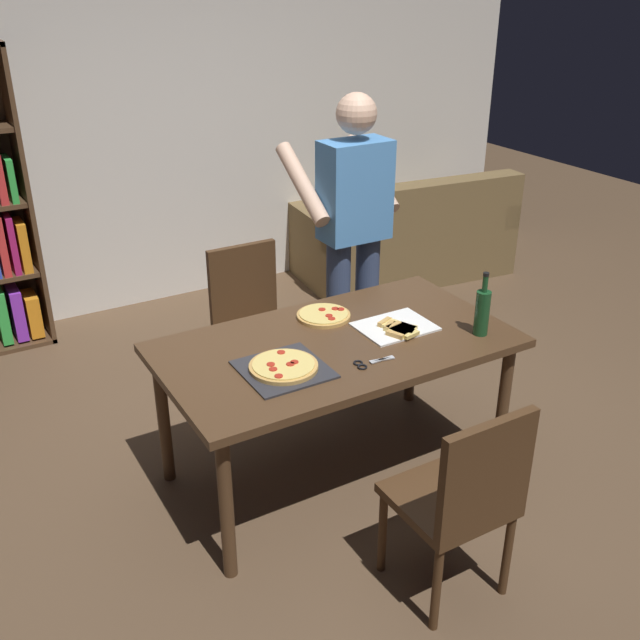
% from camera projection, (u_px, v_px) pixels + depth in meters
% --- Properties ---
extents(ground_plane, '(12.00, 12.00, 0.00)m').
position_uv_depth(ground_plane, '(335.00, 471.00, 3.76)').
color(ground_plane, brown).
extents(back_wall, '(6.40, 0.10, 2.80)m').
position_uv_depth(back_wall, '(146.00, 114.00, 5.18)').
color(back_wall, silver).
rests_on(back_wall, ground_plane).
extents(dining_table, '(1.66, 0.92, 0.75)m').
position_uv_depth(dining_table, '(336.00, 355.00, 3.47)').
color(dining_table, '#4C331E').
rests_on(dining_table, ground_plane).
extents(chair_near_camera, '(0.42, 0.42, 0.90)m').
position_uv_depth(chair_near_camera, '(464.00, 495.00, 2.81)').
color(chair_near_camera, '#472D19').
rests_on(chair_near_camera, ground_plane).
extents(chair_far_side, '(0.42, 0.42, 0.90)m').
position_uv_depth(chair_far_side, '(252.00, 313.00, 4.28)').
color(chair_far_side, '#472D19').
rests_on(chair_far_side, ground_plane).
extents(couch, '(1.78, 1.02, 0.85)m').
position_uv_depth(couch, '(406.00, 240.00, 6.04)').
color(couch, brown).
rests_on(couch, ground_plane).
extents(person_serving_pizza, '(0.55, 0.54, 1.75)m').
position_uv_depth(person_serving_pizza, '(353.00, 229.00, 4.14)').
color(person_serving_pizza, '#38476B').
rests_on(person_serving_pizza, ground_plane).
extents(pepperoni_pizza_on_tray, '(0.36, 0.36, 0.04)m').
position_uv_depth(pepperoni_pizza_on_tray, '(284.00, 367.00, 3.19)').
color(pepperoni_pizza_on_tray, '#2D2D33').
rests_on(pepperoni_pizza_on_tray, dining_table).
extents(pizza_slices_on_towel, '(0.36, 0.30, 0.03)m').
position_uv_depth(pizza_slices_on_towel, '(397.00, 328.00, 3.54)').
color(pizza_slices_on_towel, white).
rests_on(pizza_slices_on_towel, dining_table).
extents(wine_bottle, '(0.07, 0.07, 0.32)m').
position_uv_depth(wine_bottle, '(482.00, 311.00, 3.46)').
color(wine_bottle, '#194723').
rests_on(wine_bottle, dining_table).
extents(kitchen_scissors, '(0.20, 0.09, 0.01)m').
position_uv_depth(kitchen_scissors, '(368.00, 363.00, 3.24)').
color(kitchen_scissors, silver).
rests_on(kitchen_scissors, dining_table).
extents(second_pizza_plain, '(0.27, 0.27, 0.03)m').
position_uv_depth(second_pizza_plain, '(324.00, 315.00, 3.67)').
color(second_pizza_plain, tan).
rests_on(second_pizza_plain, dining_table).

